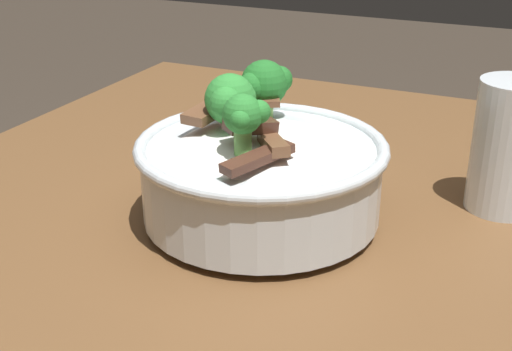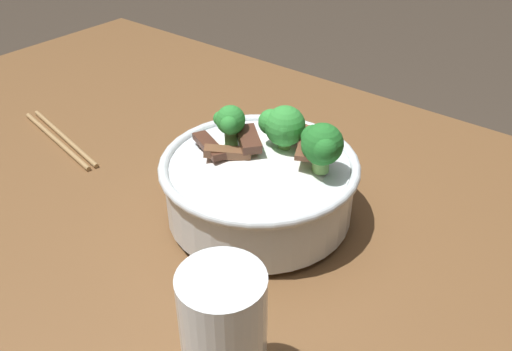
{
  "view_description": "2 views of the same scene",
  "coord_description": "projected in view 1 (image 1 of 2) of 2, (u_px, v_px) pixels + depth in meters",
  "views": [
    {
      "loc": [
        0.4,
        0.14,
        1.07
      ],
      "look_at": [
        -0.14,
        -0.11,
        0.81
      ],
      "focal_mm": 48.66,
      "sensor_mm": 36.0,
      "label": 1
    },
    {
      "loc": [
        -0.46,
        0.31,
        1.18
      ],
      "look_at": [
        -0.1,
        -0.14,
        0.79
      ],
      "focal_mm": 37.6,
      "sensor_mm": 36.0,
      "label": 2
    }
  ],
  "objects": [
    {
      "name": "rice_bowl",
      "position": [
        260.0,
        166.0,
        0.64
      ],
      "size": [
        0.23,
        0.23,
        0.14
      ],
      "color": "silver",
      "rests_on": "dining_table"
    },
    {
      "name": "drinking_glass",
      "position": [
        507.0,
        154.0,
        0.67
      ],
      "size": [
        0.07,
        0.07,
        0.13
      ],
      "color": "white",
      "rests_on": "dining_table"
    }
  ]
}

